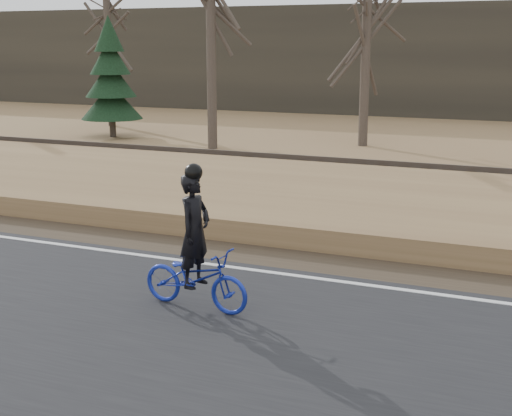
% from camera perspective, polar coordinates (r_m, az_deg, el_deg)
% --- Properties ---
extents(shoulder, '(120.00, 1.60, 0.04)m').
position_cam_1_polar(shoulder, '(16.26, -17.82, -1.42)').
color(shoulder, '#473A2B').
rests_on(shoulder, ground).
extents(embankment, '(120.00, 5.00, 0.44)m').
position_cam_1_polar(embankment, '(18.52, -11.84, 1.28)').
color(embankment, '#93734B').
rests_on(embankment, ground).
extents(ballast, '(120.00, 3.00, 0.45)m').
position_cam_1_polar(ballast, '(21.68, -6.13, 3.19)').
color(ballast, slate).
rests_on(ballast, ground).
extents(railroad, '(120.00, 2.40, 0.29)m').
position_cam_1_polar(railroad, '(21.63, -6.15, 3.98)').
color(railroad, black).
rests_on(railroad, ballast).
extents(treeline_backdrop, '(120.00, 4.00, 6.00)m').
position_cam_1_polar(treeline_backdrop, '(41.98, 8.81, 11.65)').
color(treeline_backdrop, '#383328').
rests_on(treeline_backdrop, ground).
extents(cyclist, '(1.80, 0.76, 2.18)m').
position_cam_1_polar(cyclist, '(10.53, -4.87, -4.42)').
color(cyclist, '#162799').
rests_on(cyclist, road).
extents(bare_tree_left, '(0.36, 0.36, 7.81)m').
position_cam_1_polar(bare_tree_left, '(35.39, -11.73, 12.77)').
color(bare_tree_left, '#50453B').
rests_on(bare_tree_left, ground).
extents(bare_tree_near_left, '(0.36, 0.36, 7.55)m').
position_cam_1_polar(bare_tree_near_left, '(26.99, -3.60, 12.74)').
color(bare_tree_near_left, '#50453B').
rests_on(bare_tree_near_left, ground).
extents(bare_tree_center, '(0.36, 0.36, 7.89)m').
position_cam_1_polar(bare_tree_center, '(28.01, 8.79, 12.97)').
color(bare_tree_center, '#50453B').
rests_on(bare_tree_center, ground).
extents(conifer, '(2.60, 2.60, 5.06)m').
position_cam_1_polar(conifer, '(31.11, -11.56, 9.99)').
color(conifer, '#50453B').
rests_on(conifer, ground).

